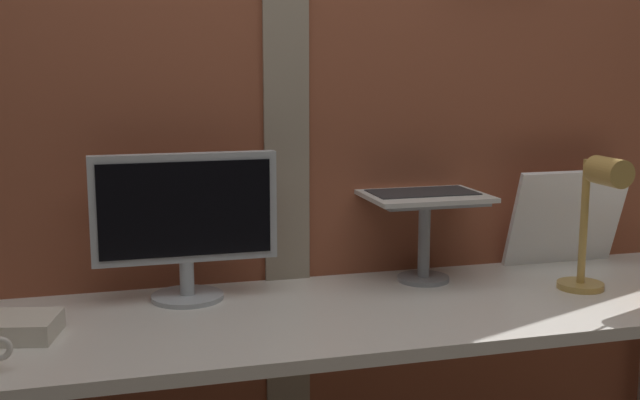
# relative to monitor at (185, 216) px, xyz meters

# --- Properties ---
(brick_wall_back) EXTENTS (3.45, 0.16, 2.68)m
(brick_wall_back) POSITION_rel_monitor_xyz_m (0.34, 0.18, 0.37)
(brick_wall_back) COLOR brown
(brick_wall_back) RESTS_ON ground_plane
(desk) EXTENTS (2.32, 0.60, 0.76)m
(desk) POSITION_rel_monitor_xyz_m (0.32, -0.18, -0.28)
(desk) COLOR silver
(desk) RESTS_ON ground_plane
(monitor) EXTENTS (0.45, 0.18, 0.37)m
(monitor) POSITION_rel_monitor_xyz_m (0.00, 0.00, 0.00)
(monitor) COLOR #ADB2B7
(monitor) RESTS_ON desk
(laptop_stand) EXTENTS (0.28, 0.22, 0.23)m
(laptop_stand) POSITION_rel_monitor_xyz_m (0.63, 0.00, -0.06)
(laptop_stand) COLOR gray
(laptop_stand) RESTS_ON desk
(laptop) EXTENTS (0.32, 0.32, 0.22)m
(laptop) POSITION_rel_monitor_xyz_m (0.63, 0.08, 0.07)
(laptop) COLOR silver
(laptop) RESTS_ON laptop_stand
(whiteboard_panel) EXTENTS (0.35, 0.11, 0.29)m
(whiteboard_panel) POSITION_rel_monitor_xyz_m (1.10, 0.05, -0.07)
(whiteboard_panel) COLOR white
(whiteboard_panel) RESTS_ON desk
(desk_lamp) EXTENTS (0.12, 0.20, 0.36)m
(desk_lamp) POSITION_rel_monitor_xyz_m (1.00, -0.23, 0.01)
(desk_lamp) COLOR tan
(desk_lamp) RESTS_ON desk
(paper_clutter_stack) EXTENTS (0.23, 0.18, 0.05)m
(paper_clutter_stack) POSITION_rel_monitor_xyz_m (-0.40, -0.18, -0.19)
(paper_clutter_stack) COLOR silver
(paper_clutter_stack) RESTS_ON desk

